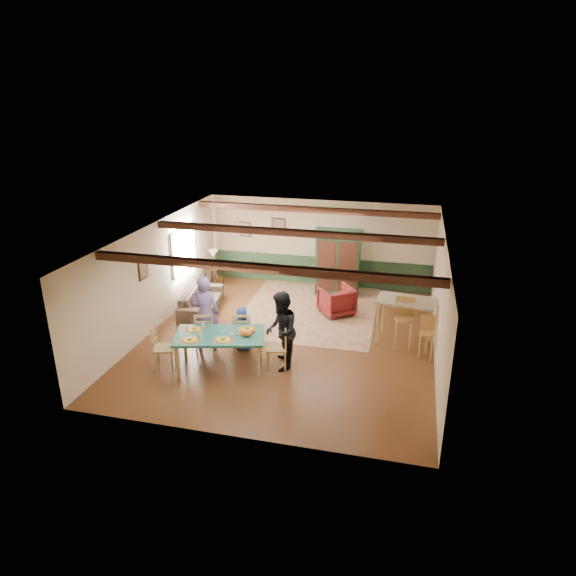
% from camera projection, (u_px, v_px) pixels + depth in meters
% --- Properties ---
extents(floor, '(8.00, 8.00, 0.00)m').
position_uv_depth(floor, '(289.00, 338.00, 12.76)').
color(floor, '#4C2915').
rests_on(floor, ground).
extents(wall_back, '(7.00, 0.02, 2.70)m').
position_uv_depth(wall_back, '(319.00, 243.00, 15.90)').
color(wall_back, beige).
rests_on(wall_back, floor).
extents(wall_left, '(0.02, 8.00, 2.70)m').
position_uv_depth(wall_left, '(155.00, 276.00, 13.06)').
color(wall_left, beige).
rests_on(wall_left, floor).
extents(wall_right, '(0.02, 8.00, 2.70)m').
position_uv_depth(wall_right, '(440.00, 301.00, 11.50)').
color(wall_right, beige).
rests_on(wall_right, floor).
extents(ceiling, '(7.00, 8.00, 0.02)m').
position_uv_depth(ceiling, '(289.00, 233.00, 11.79)').
color(ceiling, white).
rests_on(ceiling, wall_back).
extents(wainscot_back, '(6.95, 0.03, 0.90)m').
position_uv_depth(wainscot_back, '(319.00, 271.00, 16.21)').
color(wainscot_back, '#1D3621').
rests_on(wainscot_back, floor).
extents(ceiling_beam_front, '(6.95, 0.16, 0.16)m').
position_uv_depth(ceiling_beam_front, '(260.00, 268.00, 9.74)').
color(ceiling_beam_front, black).
rests_on(ceiling_beam_front, ceiling).
extents(ceiling_beam_mid, '(6.95, 0.16, 0.16)m').
position_uv_depth(ceiling_beam_mid, '(293.00, 233.00, 12.19)').
color(ceiling_beam_mid, black).
rests_on(ceiling_beam_mid, ceiling).
extents(ceiling_beam_back, '(6.95, 0.16, 0.16)m').
position_uv_depth(ceiling_beam_back, '(314.00, 210.00, 14.55)').
color(ceiling_beam_back, black).
rests_on(ceiling_beam_back, ceiling).
extents(window_left, '(0.06, 1.60, 1.30)m').
position_uv_depth(window_left, '(184.00, 250.00, 14.52)').
color(window_left, white).
rests_on(window_left, wall_left).
extents(picture_left_wall, '(0.04, 0.42, 0.52)m').
position_uv_depth(picture_left_wall, '(143.00, 269.00, 12.37)').
color(picture_left_wall, gray).
rests_on(picture_left_wall, wall_left).
extents(picture_back_a, '(0.45, 0.04, 0.55)m').
position_uv_depth(picture_back_a, '(279.00, 227.00, 16.01)').
color(picture_back_a, gray).
rests_on(picture_back_a, wall_back).
extents(picture_back_b, '(0.38, 0.04, 0.48)m').
position_uv_depth(picture_back_b, '(245.00, 229.00, 16.31)').
color(picture_back_b, gray).
rests_on(picture_back_b, wall_back).
extents(dining_table, '(2.14, 1.52, 0.80)m').
position_uv_depth(dining_table, '(220.00, 351.00, 11.29)').
color(dining_table, '#1C5B52').
rests_on(dining_table, floor).
extents(dining_chair_far_left, '(0.55, 0.57, 1.02)m').
position_uv_depth(dining_chair_far_left, '(205.00, 332.00, 11.97)').
color(dining_chair_far_left, tan).
rests_on(dining_chair_far_left, floor).
extents(dining_chair_far_right, '(0.55, 0.57, 1.02)m').
position_uv_depth(dining_chair_far_right, '(242.00, 331.00, 11.98)').
color(dining_chair_far_right, tan).
rests_on(dining_chair_far_right, floor).
extents(dining_chair_end_left, '(0.57, 0.55, 1.02)m').
position_uv_depth(dining_chair_end_left, '(164.00, 347.00, 11.23)').
color(dining_chair_end_left, tan).
rests_on(dining_chair_end_left, floor).
extents(dining_chair_end_right, '(0.57, 0.55, 1.02)m').
position_uv_depth(dining_chair_end_right, '(276.00, 346.00, 11.26)').
color(dining_chair_end_right, tan).
rests_on(dining_chair_end_right, floor).
extents(person_man, '(0.76, 0.60, 1.85)m').
position_uv_depth(person_man, '(205.00, 314.00, 11.90)').
color(person_man, '#7862A8').
rests_on(person_man, floor).
extents(person_woman, '(0.87, 1.00, 1.77)m').
position_uv_depth(person_woman, '(281.00, 331.00, 11.13)').
color(person_woman, black).
rests_on(person_woman, floor).
extents(person_child, '(0.60, 0.46, 1.08)m').
position_uv_depth(person_child, '(242.00, 329.00, 12.05)').
color(person_child, navy).
rests_on(person_child, floor).
extents(cat, '(0.41, 0.24, 0.19)m').
position_uv_depth(cat, '(246.00, 333.00, 11.02)').
color(cat, '#CA6C23').
rests_on(cat, dining_table).
extents(place_setting_near_left, '(0.50, 0.42, 0.11)m').
position_uv_depth(place_setting_near_left, '(190.00, 338.00, 10.87)').
color(place_setting_near_left, yellow).
rests_on(place_setting_near_left, dining_table).
extents(place_setting_near_center, '(0.50, 0.42, 0.11)m').
position_uv_depth(place_setting_near_center, '(223.00, 338.00, 10.88)').
color(place_setting_near_center, yellow).
rests_on(place_setting_near_center, dining_table).
extents(place_setting_far_left, '(0.50, 0.42, 0.11)m').
position_uv_depth(place_setting_far_left, '(194.00, 327.00, 11.37)').
color(place_setting_far_left, yellow).
rests_on(place_setting_far_left, dining_table).
extents(place_setting_far_right, '(0.50, 0.42, 0.11)m').
position_uv_depth(place_setting_far_right, '(247.00, 327.00, 11.38)').
color(place_setting_far_right, yellow).
rests_on(place_setting_far_right, dining_table).
extents(area_rug, '(3.71, 4.38, 0.01)m').
position_uv_depth(area_rug, '(310.00, 310.00, 14.39)').
color(area_rug, '#BDB189').
rests_on(area_rug, floor).
extents(armoire, '(1.41, 0.58, 1.99)m').
position_uv_depth(armoire, '(338.00, 263.00, 15.21)').
color(armoire, '#163823').
rests_on(armoire, floor).
extents(armchair, '(1.18, 1.18, 0.78)m').
position_uv_depth(armchair, '(337.00, 301.00, 14.04)').
color(armchair, '#470E11').
rests_on(armchair, floor).
extents(sofa, '(1.11, 2.21, 0.62)m').
position_uv_depth(sofa, '(201.00, 300.00, 14.28)').
color(sofa, '#44362A').
rests_on(sofa, floor).
extents(end_table, '(0.54, 0.54, 0.60)m').
position_uv_depth(end_table, '(214.00, 276.00, 16.22)').
color(end_table, black).
rests_on(end_table, floor).
extents(table_lamp, '(0.32, 0.32, 0.55)m').
position_uv_depth(table_lamp, '(213.00, 258.00, 16.01)').
color(table_lamp, beige).
rests_on(table_lamp, end_table).
extents(counter_table, '(1.45, 0.96, 1.13)m').
position_uv_depth(counter_table, '(404.00, 321.00, 12.35)').
color(counter_table, '#B2A68B').
rests_on(counter_table, floor).
extents(bar_stool_left, '(0.46, 0.50, 1.27)m').
position_uv_depth(bar_stool_left, '(404.00, 324.00, 12.03)').
color(bar_stool_left, tan).
rests_on(bar_stool_left, floor).
extents(bar_stool_right, '(0.36, 0.39, 1.00)m').
position_uv_depth(bar_stool_right, '(426.00, 338.00, 11.68)').
color(bar_stool_right, tan).
rests_on(bar_stool_right, floor).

